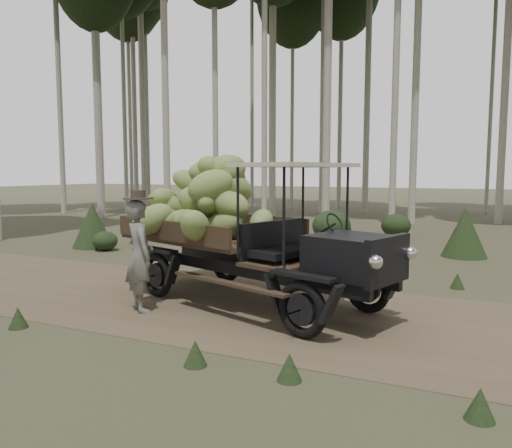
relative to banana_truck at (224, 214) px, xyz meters
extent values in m
plane|color=#473D2B|center=(1.55, -0.31, -1.48)|extent=(120.00, 120.00, 0.00)
cube|color=brown|center=(1.55, -0.31, -1.47)|extent=(70.00, 4.00, 0.01)
cube|color=black|center=(2.34, -0.63, -0.45)|extent=(1.28, 1.25, 0.56)
cube|color=black|center=(2.87, -0.80, -0.45)|extent=(0.42, 1.01, 0.64)
cube|color=black|center=(0.97, -0.18, -0.35)|extent=(0.53, 1.39, 0.56)
cube|color=#38281C|center=(-0.39, 0.27, -0.45)|extent=(3.31, 2.65, 0.08)
cube|color=#38281C|center=(-0.10, 1.15, -0.27)|extent=(2.75, 0.96, 0.33)
cube|color=#38281C|center=(-0.68, -0.60, -0.27)|extent=(2.75, 0.96, 0.33)
cube|color=#38281C|center=(-1.75, 0.72, -0.27)|extent=(0.64, 1.77, 0.33)
cube|color=#C1B4A0|center=(1.39, -0.32, 0.80)|extent=(1.67, 2.03, 0.06)
cube|color=black|center=(0.75, 0.31, -0.84)|extent=(4.51, 1.58, 0.18)
cube|color=black|center=(0.51, -0.44, -0.84)|extent=(4.51, 1.58, 0.18)
torus|color=black|center=(2.40, 0.22, -1.09)|extent=(0.78, 0.38, 0.78)
torus|color=black|center=(1.89, -1.34, -1.09)|extent=(0.78, 0.38, 0.78)
torus|color=black|center=(-0.62, 1.21, -1.09)|extent=(0.78, 0.38, 0.78)
torus|color=black|center=(-1.14, -0.35, -1.09)|extent=(0.78, 0.38, 0.78)
sphere|color=beige|center=(3.10, -0.39, -0.40)|extent=(0.18, 0.18, 0.18)
sphere|color=beige|center=(2.81, -1.27, -0.40)|extent=(0.18, 0.18, 0.18)
ellipsoid|color=olive|center=(0.04, -0.06, -0.21)|extent=(1.11, 0.86, 0.81)
ellipsoid|color=olive|center=(0.15, 0.04, 0.14)|extent=(0.98, 0.87, 0.60)
ellipsoid|color=olive|center=(-0.62, 0.50, 0.50)|extent=(0.91, 0.95, 0.65)
ellipsoid|color=olive|center=(-0.15, 0.31, 0.77)|extent=(0.87, 0.93, 0.59)
ellipsoid|color=olive|center=(0.38, 0.70, -0.19)|extent=(0.60, 0.98, 0.59)
ellipsoid|color=olive|center=(-0.52, 0.09, 0.18)|extent=(1.02, 1.02, 0.77)
ellipsoid|color=olive|center=(-0.13, -0.20, 0.46)|extent=(1.04, 0.94, 0.75)
ellipsoid|color=olive|center=(-0.42, 0.20, 0.69)|extent=(0.73, 0.81, 0.41)
ellipsoid|color=olive|center=(-1.00, -0.30, -0.15)|extent=(0.94, 0.82, 0.63)
ellipsoid|color=olive|center=(-1.31, 0.18, 0.17)|extent=(0.64, 1.00, 0.66)
ellipsoid|color=olive|center=(-0.57, 0.47, 0.48)|extent=(0.95, 0.84, 0.53)
ellipsoid|color=olive|center=(-0.37, 0.22, 0.73)|extent=(0.55, 0.88, 0.66)
ellipsoid|color=olive|center=(-1.34, -0.22, -0.21)|extent=(1.05, 0.96, 0.69)
ellipsoid|color=olive|center=(-0.21, -0.08, 0.21)|extent=(0.61, 0.92, 0.43)
ellipsoid|color=olive|center=(-0.80, 0.26, 0.51)|extent=(0.87, 0.52, 0.61)
ellipsoid|color=olive|center=(-0.32, 0.35, 0.70)|extent=(0.83, 0.73, 0.52)
ellipsoid|color=olive|center=(-0.73, -0.26, -0.15)|extent=(0.97, 0.65, 0.60)
ellipsoid|color=olive|center=(-1.18, 0.12, 0.11)|extent=(0.93, 0.81, 0.65)
ellipsoid|color=olive|center=(-0.06, 0.44, 0.43)|extent=(0.86, 1.07, 0.75)
ellipsoid|color=olive|center=(-0.14, 0.34, 0.68)|extent=(0.94, 1.03, 0.75)
ellipsoid|color=olive|center=(-1.34, -0.20, -0.24)|extent=(0.82, 0.59, 0.65)
ellipsoid|color=olive|center=(0.13, -0.12, 0.19)|extent=(0.90, 0.52, 0.67)
ellipsoid|color=olive|center=(-0.27, 0.50, 0.50)|extent=(1.07, 0.87, 0.73)
ellipsoid|color=olive|center=(-1.09, -0.52, -0.10)|extent=(1.00, 0.75, 0.78)
ellipsoid|color=olive|center=(-0.01, -0.88, -0.12)|extent=(0.65, 0.93, 0.72)
imported|color=#62605A|center=(-0.86, -1.16, -0.60)|extent=(0.76, 0.71, 1.75)
cylinder|color=#342C24|center=(-0.86, -1.16, 0.29)|extent=(0.65, 0.65, 0.02)
cylinder|color=#342C24|center=(-0.86, -1.16, 0.35)|extent=(0.33, 0.33, 0.14)
cylinder|color=#B2AD9E|center=(-1.77, 18.73, 8.65)|extent=(0.32, 0.32, 20.26)
cylinder|color=#B2AD9E|center=(-2.14, 12.91, 6.89)|extent=(0.33, 0.33, 16.72)
cylinder|color=#B2AD9E|center=(-6.20, 19.56, 6.07)|extent=(0.20, 0.20, 15.08)
cylinder|color=#B2AD9E|center=(-15.89, 11.88, 8.73)|extent=(0.27, 0.27, 20.42)
cylinder|color=#B2AD9E|center=(-5.46, 14.95, 6.75)|extent=(0.34, 0.34, 16.46)
cylinder|color=#B2AD9E|center=(-5.97, 10.34, 5.67)|extent=(0.23, 0.23, 14.29)
cylinder|color=#B2AD9E|center=(-7.34, 8.88, 6.10)|extent=(0.28, 0.28, 15.15)
cylinder|color=#B2AD9E|center=(-12.29, 10.65, 5.56)|extent=(0.38, 0.38, 14.08)
cylinder|color=#B2AD9E|center=(-3.94, 21.46, 6.59)|extent=(0.25, 0.25, 16.13)
cylinder|color=#B2AD9E|center=(4.01, 20.94, 7.81)|extent=(0.20, 0.20, 18.56)
cylinder|color=#B2AD9E|center=(-3.80, 17.70, 8.31)|extent=(0.33, 0.33, 19.57)
cylinder|color=#B2AD9E|center=(-13.36, 13.79, 6.86)|extent=(0.23, 0.23, 16.68)
cylinder|color=#B2AD9E|center=(-15.86, 17.78, 7.21)|extent=(0.30, 0.30, 17.36)
cylinder|color=#B2AD9E|center=(-14.54, 16.87, 8.02)|extent=(0.36, 0.36, 18.98)
cylinder|color=#B2AD9E|center=(-8.58, 19.28, 9.64)|extent=(0.21, 0.21, 22.23)
cylinder|color=#B2AD9E|center=(-15.45, 18.44, 8.86)|extent=(0.29, 0.29, 20.68)
cylinder|color=#B2AD9E|center=(-16.38, 17.99, 6.94)|extent=(0.23, 0.23, 16.84)
cone|color=#233319|center=(-1.06, 11.07, -1.17)|extent=(0.54, 0.54, 0.60)
ellipsoid|color=#233319|center=(-2.13, 4.52, -1.16)|extent=(0.78, 0.78, 0.63)
cone|color=#233319|center=(-5.52, 4.76, -1.16)|extent=(0.57, 0.57, 0.63)
cone|color=#233319|center=(-6.23, 3.58, -0.83)|extent=(1.16, 1.16, 1.29)
ellipsoid|color=#233319|center=(-0.35, 7.66, -0.99)|extent=(1.20, 1.20, 0.96)
ellipsoid|color=#233319|center=(1.33, 9.47, -1.08)|extent=(0.97, 0.97, 0.77)
cone|color=#233319|center=(3.55, 6.30, -0.85)|extent=(1.13, 1.13, 1.26)
cone|color=#233319|center=(-0.56, 10.22, -1.19)|extent=(0.52, 0.52, 0.58)
cone|color=#233319|center=(-1.73, 6.77, -1.12)|extent=(0.65, 0.65, 0.72)
ellipsoid|color=#233319|center=(-5.48, 3.24, -1.20)|extent=(0.67, 0.67, 0.53)
cone|color=#233319|center=(3.59, 2.51, -1.33)|extent=(0.27, 0.27, 0.30)
cone|color=#233319|center=(-1.45, 2.54, -1.33)|extent=(0.27, 0.27, 0.30)
cone|color=#233319|center=(1.11, -2.72, -1.33)|extent=(0.27, 0.27, 0.30)
cone|color=#233319|center=(0.17, 2.40, -1.33)|extent=(0.27, 0.27, 0.30)
cone|color=#233319|center=(2.20, 2.69, -1.33)|extent=(0.27, 0.27, 0.30)
cone|color=#233319|center=(2.22, -2.65, -1.33)|extent=(0.27, 0.27, 0.30)
cone|color=#233319|center=(4.04, -2.73, -1.33)|extent=(0.27, 0.27, 0.30)
cone|color=#233319|center=(-1.87, -2.59, -1.33)|extent=(0.27, 0.27, 0.30)
camera|label=1|loc=(4.01, -7.36, 0.71)|focal=35.00mm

